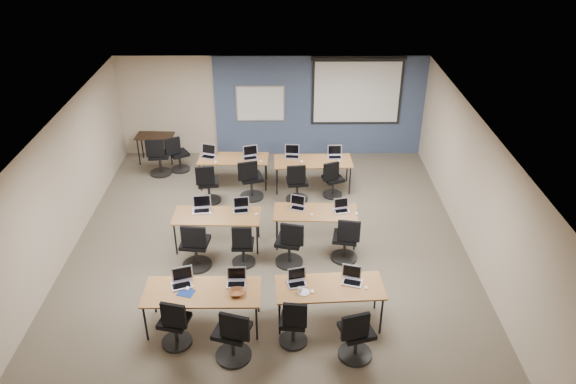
{
  "coord_description": "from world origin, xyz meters",
  "views": [
    {
      "loc": [
        0.32,
        -9.46,
        6.63
      ],
      "look_at": [
        0.39,
        0.4,
        1.07
      ],
      "focal_mm": 35.0,
      "sensor_mm": 36.0,
      "label": 1
    }
  ],
  "objects_px": {
    "task_chair_0": "(175,326)",
    "task_chair_4": "(195,249)",
    "training_table_back_right": "(313,162)",
    "spare_chair_a": "(178,157)",
    "laptop_2": "(297,280)",
    "utility_table": "(155,138)",
    "training_table_mid_right": "(316,214)",
    "whiteboard": "(260,104)",
    "laptop_8": "(208,154)",
    "task_chair_11": "(332,182)",
    "laptop_1": "(236,280)",
    "laptop_9": "(250,155)",
    "task_chair_10": "(297,186)",
    "task_chair_3": "(356,338)",
    "task_chair_9": "(251,182)",
    "training_table_mid_left": "(217,217)",
    "laptop_6": "(298,205)",
    "task_chair_5": "(243,248)",
    "laptop_7": "(341,208)",
    "task_chair_7": "(346,243)",
    "task_chair_6": "(290,246)",
    "laptop_10": "(292,154)",
    "laptop_4": "(202,207)",
    "task_chair_1": "(233,338)",
    "training_table_front_right": "(330,289)",
    "laptop_5": "(241,207)",
    "training_table_front_left": "(202,293)",
    "task_chair_8": "(208,187)",
    "spare_chair_b": "(159,159)",
    "projector_screen": "(357,88)",
    "task_chair_2": "(294,326)"
  },
  "relations": [
    {
      "from": "task_chair_1",
      "to": "laptop_4",
      "type": "distance_m",
      "value": 3.47
    },
    {
      "from": "task_chair_0",
      "to": "task_chair_7",
      "type": "relative_size",
      "value": 0.97
    },
    {
      "from": "laptop_5",
      "to": "task_chair_9",
      "type": "height_order",
      "value": "task_chair_9"
    },
    {
      "from": "laptop_7",
      "to": "laptop_9",
      "type": "distance_m",
      "value": 3.15
    },
    {
      "from": "training_table_front_right",
      "to": "task_chair_0",
      "type": "distance_m",
      "value": 2.57
    },
    {
      "from": "training_table_front_right",
      "to": "task_chair_1",
      "type": "height_order",
      "value": "task_chair_1"
    },
    {
      "from": "laptop_2",
      "to": "spare_chair_b",
      "type": "relative_size",
      "value": 0.3
    },
    {
      "from": "laptop_7",
      "to": "training_table_front_right",
      "type": "bearing_deg",
      "value": -112.3
    },
    {
      "from": "task_chair_6",
      "to": "task_chair_8",
      "type": "height_order",
      "value": "task_chair_6"
    },
    {
      "from": "laptop_4",
      "to": "training_table_mid_left",
      "type": "bearing_deg",
      "value": -40.95
    },
    {
      "from": "whiteboard",
      "to": "laptop_9",
      "type": "xyz_separation_m",
      "value": [
        -0.2,
        -1.72,
        -0.65
      ]
    },
    {
      "from": "laptop_4",
      "to": "task_chair_7",
      "type": "height_order",
      "value": "task_chair_7"
    },
    {
      "from": "task_chair_8",
      "to": "laptop_2",
      "type": "bearing_deg",
      "value": -71.61
    },
    {
      "from": "task_chair_5",
      "to": "laptop_9",
      "type": "bearing_deg",
      "value": 91.05
    },
    {
      "from": "task_chair_3",
      "to": "task_chair_9",
      "type": "distance_m",
      "value": 5.38
    },
    {
      "from": "laptop_9",
      "to": "laptop_6",
      "type": "bearing_deg",
      "value": -82.69
    },
    {
      "from": "task_chair_10",
      "to": "projector_screen",
      "type": "bearing_deg",
      "value": 51.26
    },
    {
      "from": "laptop_2",
      "to": "laptop_6",
      "type": "xyz_separation_m",
      "value": [
        0.07,
        2.45,
        -0.0
      ]
    },
    {
      "from": "training_table_mid_left",
      "to": "task_chair_10",
      "type": "distance_m",
      "value": 2.45
    },
    {
      "from": "laptop_5",
      "to": "laptop_9",
      "type": "height_order",
      "value": "laptop_9"
    },
    {
      "from": "training_table_back_right",
      "to": "laptop_9",
      "type": "height_order",
      "value": "laptop_9"
    },
    {
      "from": "laptop_2",
      "to": "utility_table",
      "type": "bearing_deg",
      "value": 106.52
    },
    {
      "from": "task_chair_1",
      "to": "spare_chair_a",
      "type": "bearing_deg",
      "value": 123.78
    },
    {
      "from": "training_table_mid_right",
      "to": "whiteboard",
      "type": "bearing_deg",
      "value": 108.57
    },
    {
      "from": "task_chair_7",
      "to": "task_chair_6",
      "type": "bearing_deg",
      "value": -163.01
    },
    {
      "from": "training_table_front_left",
      "to": "spare_chair_a",
      "type": "height_order",
      "value": "spare_chair_a"
    },
    {
      "from": "laptop_1",
      "to": "task_chair_11",
      "type": "distance_m",
      "value": 4.59
    },
    {
      "from": "training_table_front_left",
      "to": "task_chair_8",
      "type": "xyz_separation_m",
      "value": [
        -0.4,
        4.11,
        -0.27
      ]
    },
    {
      "from": "training_table_back_right",
      "to": "spare_chair_a",
      "type": "distance_m",
      "value": 3.53
    },
    {
      "from": "task_chair_1",
      "to": "laptop_7",
      "type": "bearing_deg",
      "value": 76.77
    },
    {
      "from": "task_chair_2",
      "to": "laptop_7",
      "type": "xyz_separation_m",
      "value": [
        1.01,
        2.98,
        0.4
      ]
    },
    {
      "from": "training_table_mid_right",
      "to": "laptop_2",
      "type": "xyz_separation_m",
      "value": [
        -0.43,
        -2.27,
        0.11
      ]
    },
    {
      "from": "laptop_8",
      "to": "spare_chair_a",
      "type": "height_order",
      "value": "laptop_8"
    },
    {
      "from": "whiteboard",
      "to": "laptop_8",
      "type": "bearing_deg",
      "value": -126.35
    },
    {
      "from": "training_table_front_left",
      "to": "laptop_7",
      "type": "relative_size",
      "value": 6.38
    },
    {
      "from": "laptop_9",
      "to": "task_chair_10",
      "type": "relative_size",
      "value": 0.36
    },
    {
      "from": "training_table_mid_left",
      "to": "laptop_10",
      "type": "distance_m",
      "value": 3.11
    },
    {
      "from": "whiteboard",
      "to": "task_chair_0",
      "type": "distance_m",
      "value": 7.34
    },
    {
      "from": "laptop_1",
      "to": "task_chair_1",
      "type": "xyz_separation_m",
      "value": [
        0.0,
        -0.99,
        -0.36
      ]
    },
    {
      "from": "training_table_mid_right",
      "to": "task_chair_4",
      "type": "xyz_separation_m",
      "value": [
        -2.33,
        -0.87,
        -0.24
      ]
    },
    {
      "from": "training_table_mid_right",
      "to": "utility_table",
      "type": "xyz_separation_m",
      "value": [
        -4.0,
        3.81,
        -0.02
      ]
    },
    {
      "from": "task_chair_3",
      "to": "laptop_6",
      "type": "xyz_separation_m",
      "value": [
        -0.82,
        3.4,
        0.37
      ]
    },
    {
      "from": "task_chair_5",
      "to": "utility_table",
      "type": "bearing_deg",
      "value": 120.09
    },
    {
      "from": "task_chair_11",
      "to": "utility_table",
      "type": "bearing_deg",
      "value": 135.08
    },
    {
      "from": "laptop_2",
      "to": "task_chair_6",
      "type": "relative_size",
      "value": 0.3
    },
    {
      "from": "laptop_10",
      "to": "task_chair_11",
      "type": "bearing_deg",
      "value": -31.46
    },
    {
      "from": "training_table_front_right",
      "to": "laptop_8",
      "type": "height_order",
      "value": "laptop_8"
    },
    {
      "from": "task_chair_5",
      "to": "laptop_10",
      "type": "bearing_deg",
      "value": 74.34
    },
    {
      "from": "laptop_8",
      "to": "training_table_mid_right",
      "type": "bearing_deg",
      "value": -28.87
    },
    {
      "from": "task_chair_0",
      "to": "task_chair_4",
      "type": "xyz_separation_m",
      "value": [
        0.04,
        2.07,
        0.03
      ]
    }
  ]
}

